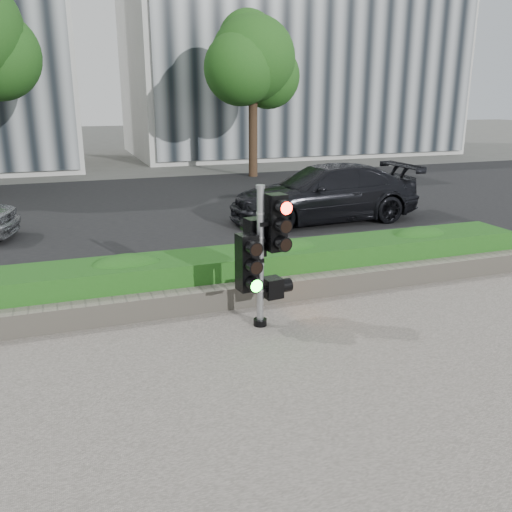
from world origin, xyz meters
The scene contains 10 objects.
ground centered at (0.00, 0.00, 0.00)m, with size 120.00×120.00×0.00m, color #51514C.
sidewalk centered at (0.00, -2.50, 0.01)m, with size 16.00×11.00×0.03m, color #9E9389.
road centered at (0.00, 10.00, 0.01)m, with size 60.00×13.00×0.02m, color black.
curb centered at (0.00, 3.15, 0.06)m, with size 60.00×0.25×0.12m, color gray.
stone_wall centered at (0.00, 1.90, 0.20)m, with size 12.00×0.32×0.34m, color gray.
hedge centered at (0.00, 2.55, 0.37)m, with size 12.00×1.00×0.68m, color green.
building_right centered at (11.00, 25.00, 6.00)m, with size 18.00×10.00×12.00m, color #B7B7B2.
tree_right centered at (5.48, 15.55, 4.48)m, with size 4.10×3.58×6.53m.
traffic_signal centered at (0.48, 1.09, 1.15)m, with size 0.72×0.56×2.02m.
car_dark centered at (4.44, 6.97, 0.75)m, with size 2.05×5.04×1.46m, color black.
Camera 1 is at (-2.04, -5.65, 3.17)m, focal length 38.00 mm.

